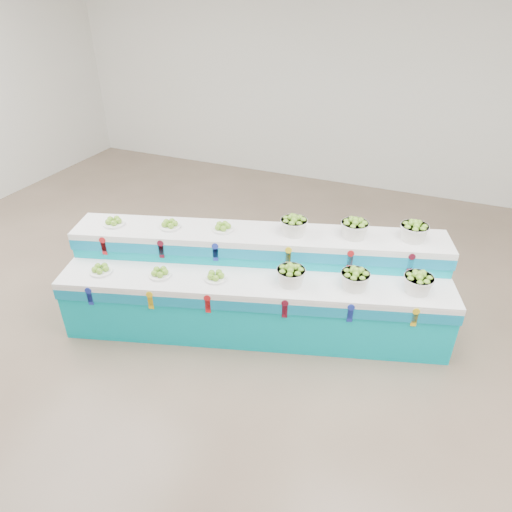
{
  "coord_description": "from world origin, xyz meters",
  "views": [
    {
      "loc": [
        2.05,
        -3.21,
        3.4
      ],
      "look_at": [
        0.47,
        0.58,
        0.87
      ],
      "focal_mm": 32.28,
      "sensor_mm": 36.0,
      "label": 1
    }
  ],
  "objects_px": {
    "basket_lower_left": "(291,275)",
    "basket_upper_right": "(414,231)",
    "display_stand": "(256,284)",
    "plate_upper_mid": "(170,224)"
  },
  "relations": [
    {
      "from": "basket_upper_right",
      "to": "plate_upper_mid",
      "type": "bearing_deg",
      "value": -163.29
    },
    {
      "from": "display_stand",
      "to": "basket_upper_right",
      "type": "bearing_deg",
      "value": 8.85
    },
    {
      "from": "plate_upper_mid",
      "to": "basket_lower_left",
      "type": "bearing_deg",
      "value": -3.76
    },
    {
      "from": "display_stand",
      "to": "plate_upper_mid",
      "type": "distance_m",
      "value": 1.15
    },
    {
      "from": "display_stand",
      "to": "plate_upper_mid",
      "type": "xyz_separation_m",
      "value": [
        -1.01,
        -0.04,
        0.56
      ]
    },
    {
      "from": "display_stand",
      "to": "basket_upper_right",
      "type": "xyz_separation_m",
      "value": [
        1.48,
        0.71,
        0.62
      ]
    },
    {
      "from": "plate_upper_mid",
      "to": "basket_upper_right",
      "type": "height_order",
      "value": "basket_upper_right"
    },
    {
      "from": "basket_lower_left",
      "to": "basket_upper_right",
      "type": "xyz_separation_m",
      "value": [
        1.05,
        0.84,
        0.3
      ]
    },
    {
      "from": "basket_lower_left",
      "to": "display_stand",
      "type": "bearing_deg",
      "value": 162.94
    },
    {
      "from": "plate_upper_mid",
      "to": "basket_upper_right",
      "type": "bearing_deg",
      "value": 16.71
    }
  ]
}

